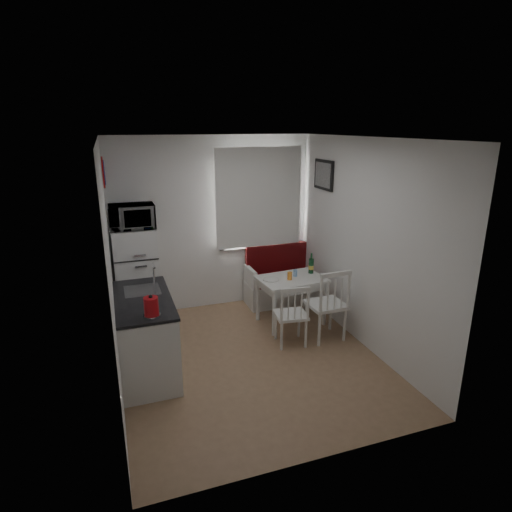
{
  "coord_description": "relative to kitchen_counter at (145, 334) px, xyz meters",
  "views": [
    {
      "loc": [
        -1.44,
        -4.39,
        2.73
      ],
      "look_at": [
        0.25,
        0.5,
        1.14
      ],
      "focal_mm": 30.0,
      "sensor_mm": 36.0,
      "label": 1
    }
  ],
  "objects": [
    {
      "name": "picture_frame",
      "position": [
        2.67,
        0.94,
        1.59
      ],
      "size": [
        0.04,
        0.52,
        0.42
      ],
      "primitive_type": "cube",
      "color": "black",
      "rests_on": "wall_right"
    },
    {
      "name": "plate",
      "position": [
        1.77,
        0.63,
        0.23
      ],
      "size": [
        0.22,
        0.22,
        0.02
      ],
      "primitive_type": "cylinder",
      "color": "white",
      "rests_on": "dining_table"
    },
    {
      "name": "dining_table",
      "position": [
        2.07,
        0.61,
        0.15
      ],
      "size": [
        0.96,
        0.71,
        0.68
      ],
      "rotation": [
        0.0,
        0.0,
        0.09
      ],
      "color": "white",
      "rests_on": "floor"
    },
    {
      "name": "wall_front",
      "position": [
        1.2,
        -1.91,
        0.84
      ],
      "size": [
        3.0,
        0.02,
        2.6
      ],
      "primitive_type": "cube",
      "color": "white",
      "rests_on": "floor"
    },
    {
      "name": "drinking_glass_blue",
      "position": [
        2.15,
        0.66,
        0.27
      ],
      "size": [
        0.06,
        0.06,
        0.1
      ],
      "primitive_type": "cylinder",
      "color": "#80A9DA",
      "rests_on": "dining_table"
    },
    {
      "name": "wall_left",
      "position": [
        -0.3,
        -0.16,
        0.84
      ],
      "size": [
        0.02,
        3.5,
        2.6
      ],
      "primitive_type": "cube",
      "color": "white",
      "rests_on": "floor"
    },
    {
      "name": "wall_back",
      "position": [
        1.2,
        1.59,
        0.84
      ],
      "size": [
        3.0,
        0.02,
        2.6
      ],
      "primitive_type": "cube",
      "color": "white",
      "rests_on": "floor"
    },
    {
      "name": "floor",
      "position": [
        1.2,
        -0.16,
        -0.46
      ],
      "size": [
        3.0,
        3.5,
        0.02
      ],
      "primitive_type": "cube",
      "color": "#916D4D",
      "rests_on": "ground"
    },
    {
      "name": "wall_right",
      "position": [
        2.7,
        -0.16,
        0.84
      ],
      "size": [
        0.02,
        3.5,
        2.6
      ],
      "primitive_type": "cube",
      "color": "white",
      "rests_on": "floor"
    },
    {
      "name": "kettle",
      "position": [
        0.05,
        -0.54,
        0.56
      ],
      "size": [
        0.17,
        0.17,
        0.23
      ],
      "primitive_type": "cylinder",
      "color": "#B00E14",
      "rests_on": "kitchen_counter"
    },
    {
      "name": "ceiling",
      "position": [
        1.2,
        -0.16,
        2.14
      ],
      "size": [
        3.0,
        3.5,
        0.02
      ],
      "primitive_type": "cube",
      "color": "white",
      "rests_on": "wall_back"
    },
    {
      "name": "chair_left",
      "position": [
        1.82,
        -0.05,
        0.06
      ],
      "size": [
        0.44,
        0.42,
        0.45
      ],
      "rotation": [
        0.0,
        0.0,
        -0.13
      ],
      "color": "white",
      "rests_on": "floor"
    },
    {
      "name": "kitchen_counter",
      "position": [
        0.0,
        0.0,
        0.0
      ],
      "size": [
        0.62,
        1.32,
        1.16
      ],
      "color": "white",
      "rests_on": "floor"
    },
    {
      "name": "fridge",
      "position": [
        0.02,
        1.24,
        0.25
      ],
      "size": [
        0.57,
        0.57,
        1.42
      ],
      "primitive_type": "cube",
      "color": "white",
      "rests_on": "floor"
    },
    {
      "name": "wine_bottle",
      "position": [
        2.42,
        0.71,
        0.37
      ],
      "size": [
        0.08,
        0.08,
        0.3
      ],
      "primitive_type": null,
      "color": "#154324",
      "rests_on": "dining_table"
    },
    {
      "name": "drinking_glass_orange",
      "position": [
        2.02,
        0.56,
        0.28
      ],
      "size": [
        0.06,
        0.06,
        0.11
      ],
      "primitive_type": "cylinder",
      "color": "orange",
      "rests_on": "dining_table"
    },
    {
      "name": "microwave",
      "position": [
        0.02,
        1.19,
        1.12
      ],
      "size": [
        0.58,
        0.39,
        0.32
      ],
      "primitive_type": "imported",
      "color": "white",
      "rests_on": "fridge"
    },
    {
      "name": "bench",
      "position": [
        2.3,
        1.35,
        -0.15
      ],
      "size": [
        1.29,
        0.5,
        0.92
      ],
      "color": "white",
      "rests_on": "floor"
    },
    {
      "name": "window",
      "position": [
        1.9,
        1.56,
        1.17
      ],
      "size": [
        1.22,
        0.06,
        1.47
      ],
      "primitive_type": "cube",
      "color": "white",
      "rests_on": "wall_back"
    },
    {
      "name": "wall_sign",
      "position": [
        -0.27,
        1.29,
        1.69
      ],
      "size": [
        0.03,
        0.4,
        0.4
      ],
      "primitive_type": "cylinder",
      "rotation": [
        0.0,
        1.57,
        0.0
      ],
      "color": "navy",
      "rests_on": "wall_left"
    },
    {
      "name": "curtain",
      "position": [
        1.9,
        1.49,
        1.22
      ],
      "size": [
        1.35,
        0.02,
        1.5
      ],
      "primitive_type": "cube",
      "color": "white",
      "rests_on": "wall_back"
    },
    {
      "name": "chair_right",
      "position": [
        2.32,
        -0.06,
        0.16
      ],
      "size": [
        0.48,
        0.46,
        0.53
      ],
      "rotation": [
        0.0,
        0.0,
        0.04
      ],
      "color": "white",
      "rests_on": "floor"
    }
  ]
}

